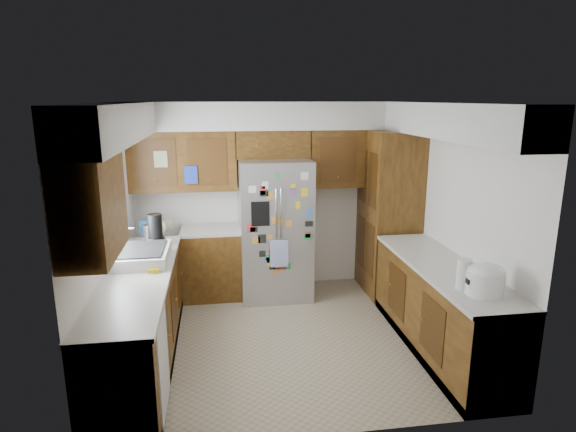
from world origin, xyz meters
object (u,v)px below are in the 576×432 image
object	(u,v)px
pantry	(389,213)
fridge	(275,229)
paper_towel	(464,275)
rice_cooker	(485,278)

from	to	relation	value
pantry	fridge	distance (m)	1.51
pantry	paper_towel	world-z (taller)	pantry
rice_cooker	paper_towel	size ratio (longest dim) A/B	1.18
fridge	paper_towel	xyz separation A→B (m)	(1.37, -2.28, 0.16)
rice_cooker	paper_towel	distance (m)	0.18
fridge	rice_cooker	size ratio (longest dim) A/B	5.57
pantry	rice_cooker	world-z (taller)	pantry
rice_cooker	paper_towel	world-z (taller)	rice_cooker
rice_cooker	pantry	bearing A→B (deg)	89.99
pantry	fridge	world-z (taller)	pantry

